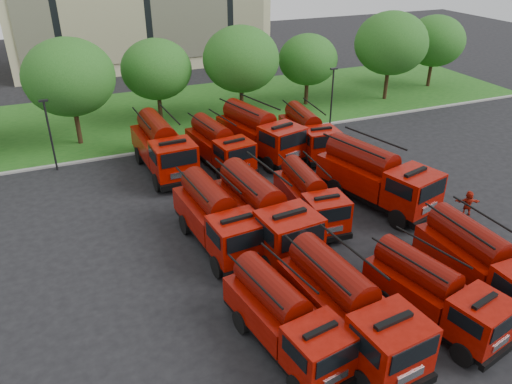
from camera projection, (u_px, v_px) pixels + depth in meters
ground at (293, 275)px, 24.50m from camera, size 140.00×140.00×0.00m
lawn at (167, 114)px, 45.69m from camera, size 70.00×16.00×0.12m
curb at (192, 145)px, 39.07m from camera, size 70.00×0.30×0.14m
tree_2 at (69, 77)px, 36.82m from camera, size 6.72×6.72×8.22m
tree_3 at (156, 69)px, 41.55m from camera, size 5.88×5.88×7.19m
tree_4 at (241, 59)px, 42.46m from camera, size 6.55×6.55×8.01m
tree_5 at (308, 60)px, 46.06m from camera, size 5.46×5.46×6.68m
tree_6 at (391, 43)px, 47.02m from camera, size 6.89×6.89×8.42m
tree_7 at (435, 41)px, 51.34m from camera, size 6.05×6.05×7.39m
lamp_post_0 at (50, 131)px, 33.78m from camera, size 0.60×0.25×5.11m
lamp_post_1 at (332, 95)px, 41.26m from camera, size 0.60×0.25×5.11m
fire_truck_0 at (285, 318)px, 19.66m from camera, size 3.24×6.73×2.94m
fire_truck_1 at (348, 306)px, 19.96m from camera, size 3.29×7.55×3.34m
fire_truck_2 at (434, 293)px, 21.01m from camera, size 3.54×6.69×2.90m
fire_truck_3 at (483, 263)px, 22.69m from camera, size 2.67×7.00×3.17m
fire_truck_4 at (217, 217)px, 26.17m from camera, size 3.16×7.39×3.27m
fire_truck_5 at (263, 213)px, 26.26m from camera, size 3.51×8.15×3.61m
fire_truck_6 at (310, 197)px, 28.59m from camera, size 2.70×6.52×2.90m
fire_truck_7 at (376, 177)px, 30.11m from camera, size 4.68×8.31×3.59m
fire_truck_8 at (163, 147)px, 34.23m from camera, size 3.21×7.98×3.57m
fire_truck_9 at (219, 145)px, 35.09m from camera, size 3.31×7.06×3.09m
fire_truck_10 at (259, 133)px, 36.63m from camera, size 4.56×8.23×3.56m
fire_truck_11 at (308, 132)px, 37.26m from camera, size 2.99×7.04×3.12m
firefighter_4 at (301, 314)px, 22.04m from camera, size 0.90×0.97×1.66m
firefighter_5 at (465, 214)px, 29.68m from camera, size 1.57×1.17×1.55m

